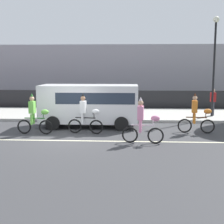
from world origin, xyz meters
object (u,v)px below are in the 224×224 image
at_px(parade_cyclist_lime, 35,116).
at_px(street_lamp_post, 215,52).
at_px(pedestrian_onlooker, 213,102).
at_px(parade_cyclist_orange, 197,115).
at_px(parked_van_white, 91,102).
at_px(parade_cyclist_pink, 143,123).
at_px(parade_cyclist_zebra, 86,116).

distance_m(parade_cyclist_lime, street_lamp_post, 11.00).
bearing_deg(street_lamp_post, pedestrian_onlooker, 68.76).
distance_m(parade_cyclist_orange, parked_van_white, 5.37).
distance_m(parade_cyclist_pink, street_lamp_post, 8.35).
bearing_deg(pedestrian_onlooker, parade_cyclist_orange, -113.12).
bearing_deg(parade_cyclist_lime, parade_cyclist_zebra, 5.81).
bearing_deg(parked_van_white, parade_cyclist_orange, -14.47).
relative_size(parade_cyclist_zebra, parked_van_white, 0.38).
height_order(parade_cyclist_lime, parade_cyclist_zebra, same).
bearing_deg(parked_van_white, street_lamp_post, 22.40).
bearing_deg(parade_cyclist_orange, parade_cyclist_zebra, -175.72).
bearing_deg(parade_cyclist_zebra, parade_cyclist_lime, -174.19).
distance_m(parade_cyclist_orange, pedestrian_onlooker, 4.88).
xyz_separation_m(parade_cyclist_lime, street_lamp_post, (9.36, 4.85, 3.15)).
bearing_deg(street_lamp_post, parade_cyclist_orange, -113.24).
bearing_deg(parade_cyclist_lime, street_lamp_post, 27.37).
distance_m(parade_cyclist_lime, parade_cyclist_zebra, 2.35).
bearing_deg(parade_cyclist_zebra, pedestrian_onlooker, 34.38).
height_order(parade_cyclist_pink, street_lamp_post, street_lamp_post).
bearing_deg(parade_cyclist_pink, street_lamp_post, 55.15).
bearing_deg(parade_cyclist_zebra, parade_cyclist_pink, -33.76).
relative_size(parade_cyclist_pink, pedestrian_onlooker, 1.19).
bearing_deg(parade_cyclist_lime, parked_van_white, 39.64).
relative_size(parade_cyclist_zebra, pedestrian_onlooker, 1.19).
relative_size(parade_cyclist_lime, parade_cyclist_zebra, 1.00).
relative_size(parade_cyclist_zebra, parade_cyclist_pink, 1.00).
distance_m(parade_cyclist_pink, parade_cyclist_orange, 3.37).
relative_size(parade_cyclist_zebra, street_lamp_post, 0.33).
bearing_deg(parade_cyclist_pink, parade_cyclist_lime, 163.08).
relative_size(parade_cyclist_zebra, parade_cyclist_orange, 1.00).
xyz_separation_m(parade_cyclist_orange, street_lamp_post, (1.81, 4.22, 3.15)).
bearing_deg(street_lamp_post, parade_cyclist_lime, -152.63).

